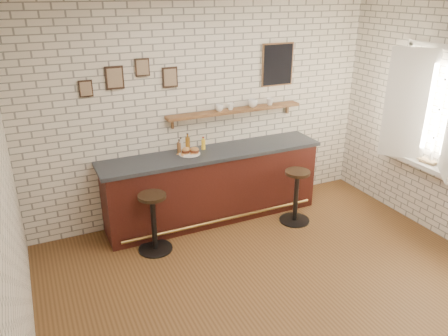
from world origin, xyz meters
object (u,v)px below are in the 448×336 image
at_px(bar_counter, 213,185).
at_px(condiment_bottle_yellow, 203,144).
at_px(shelf_cup_a, 219,108).
at_px(book_upper, 424,161).
at_px(bar_stool_left, 154,221).
at_px(shelf_cup_b, 231,107).
at_px(sandwich_plate, 190,154).
at_px(bitters_bottle_white, 181,147).
at_px(book_lower, 426,163).
at_px(bitters_bottle_amber, 188,144).
at_px(shelf_cup_c, 253,103).
at_px(ciabatta_sandwich, 190,150).
at_px(shelf_cup_d, 270,102).
at_px(bar_stool_right, 296,195).
at_px(bitters_bottle_brown, 179,148).

bearing_deg(bar_counter, condiment_bottle_yellow, 121.76).
relative_size(shelf_cup_a, book_upper, 0.48).
height_order(bar_stool_left, shelf_cup_b, shelf_cup_b).
distance_m(sandwich_plate, book_upper, 3.08).
height_order(bitters_bottle_white, condiment_bottle_yellow, bitters_bottle_white).
height_order(condiment_bottle_yellow, book_lower, condiment_bottle_yellow).
distance_m(bitters_bottle_amber, shelf_cup_c, 1.11).
bearing_deg(ciabatta_sandwich, shelf_cup_d, 7.14).
relative_size(shelf_cup_c, book_upper, 0.56).
height_order(bar_stool_left, book_upper, book_upper).
distance_m(sandwich_plate, shelf_cup_a, 0.76).
height_order(bitters_bottle_amber, book_upper, bitters_bottle_amber).
distance_m(bar_stool_right, shelf_cup_c, 1.41).
height_order(condiment_bottle_yellow, book_upper, condiment_bottle_yellow).
relative_size(bitters_bottle_amber, book_upper, 1.06).
height_order(sandwich_plate, shelf_cup_a, shelf_cup_a).
distance_m(bar_stool_left, book_lower, 3.58).
bearing_deg(bar_counter, bar_stool_left, -155.50).
relative_size(shelf_cup_c, book_lower, 0.66).
xyz_separation_m(bitters_bottle_amber, shelf_cup_c, (1.02, 0.07, 0.44)).
distance_m(bitters_bottle_brown, book_lower, 3.24).
xyz_separation_m(bitters_bottle_amber, shelf_cup_b, (0.67, 0.07, 0.43)).
height_order(shelf_cup_d, book_lower, shelf_cup_d).
xyz_separation_m(bitters_bottle_brown, shelf_cup_a, (0.62, 0.07, 0.46)).
bearing_deg(book_lower, shelf_cup_b, 129.17).
xyz_separation_m(bar_stool_left, book_upper, (3.41, -0.93, 0.55)).
relative_size(bar_counter, bitters_bottle_brown, 16.22).
bearing_deg(shelf_cup_a, sandwich_plate, -175.76).
height_order(bar_counter, bar_stool_right, bar_counter).
distance_m(condiment_bottle_yellow, shelf_cup_b, 0.64).
distance_m(bar_stool_right, book_upper, 1.72).
bearing_deg(bitters_bottle_amber, bitters_bottle_white, 180.00).
bearing_deg(bitters_bottle_white, ciabatta_sandwich, -45.94).
bearing_deg(bar_stool_right, shelf_cup_c, 110.39).
xyz_separation_m(book_lower, book_upper, (0.00, 0.03, 0.02)).
xyz_separation_m(bitters_bottle_white, shelf_cup_c, (1.11, 0.07, 0.46)).
relative_size(bitters_bottle_amber, shelf_cup_a, 2.22).
bearing_deg(ciabatta_sandwich, bitters_bottle_amber, 87.83).
bearing_deg(shelf_cup_d, sandwich_plate, 155.04).
xyz_separation_m(ciabatta_sandwich, bitters_bottle_brown, (-0.12, 0.10, 0.03)).
relative_size(bar_stool_right, book_lower, 3.69).
bearing_deg(ciabatta_sandwich, bar_stool_left, -144.32).
relative_size(sandwich_plate, bitters_bottle_amber, 1.08).
distance_m(shelf_cup_b, book_lower, 2.68).
distance_m(bar_stool_right, book_lower, 1.73).
relative_size(bitters_bottle_amber, bar_stool_left, 0.34).
bearing_deg(shelf_cup_c, shelf_cup_b, 92.63).
distance_m(condiment_bottle_yellow, bar_stool_right, 1.46).
relative_size(ciabatta_sandwich, shelf_cup_b, 2.70).
relative_size(shelf_cup_b, shelf_cup_c, 0.71).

